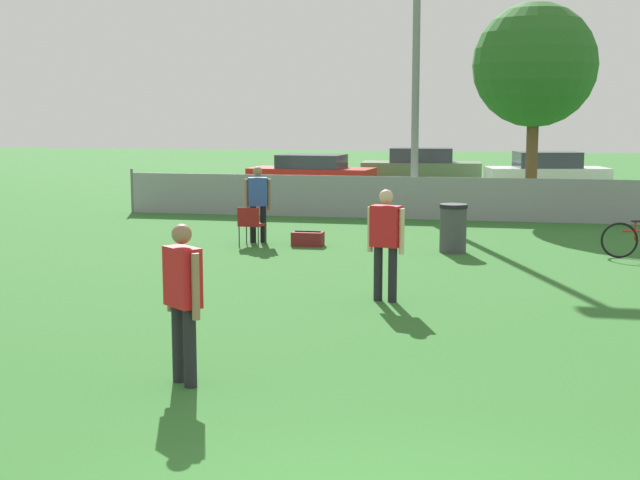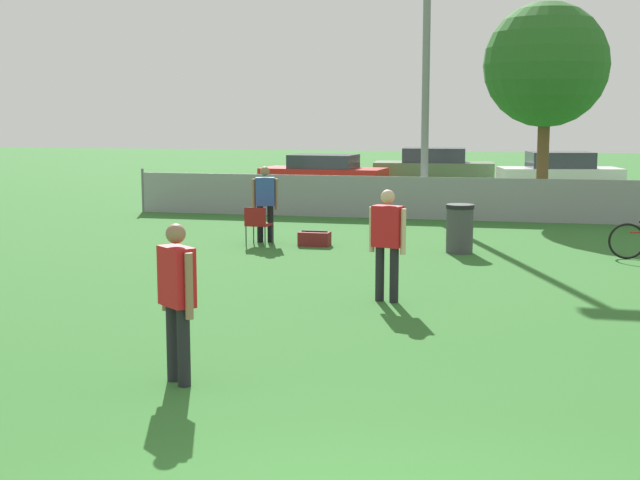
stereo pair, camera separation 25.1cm
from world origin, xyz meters
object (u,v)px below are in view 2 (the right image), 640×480
object	(u,v)px
light_pole	(427,14)
tree_near_pole	(546,65)
trash_bin	(460,228)
parked_car_red	(324,173)
parked_car_white	(560,174)
gear_bag_sideline	(315,239)
folding_chair_sideline	(258,223)
spectator_in_blue	(265,199)
player_defender_red	(387,238)
player_thrower_red	(177,292)
parked_car_olive	(434,168)

from	to	relation	value
light_pole	tree_near_pole	bearing A→B (deg)	22.23
trash_bin	parked_car_red	distance (m)	14.26
parked_car_white	gear_bag_sideline	bearing A→B (deg)	-123.14
parked_car_white	folding_chair_sideline	bearing A→B (deg)	-126.82
spectator_in_blue	parked_car_red	size ratio (longest dim) A/B	0.36
player_defender_red	folding_chair_sideline	size ratio (longest dim) A/B	2.03
spectator_in_blue	trash_bin	xyz separation A→B (m)	(4.13, -0.52, -0.44)
player_thrower_red	spectator_in_blue	xyz separation A→B (m)	(-2.04, 9.81, -0.02)
player_defender_red	parked_car_olive	distance (m)	21.16
spectator_in_blue	parked_car_red	bearing A→B (deg)	-98.76
tree_near_pole	parked_car_white	size ratio (longest dim) A/B	1.34
tree_near_pole	gear_bag_sideline	distance (m)	9.48
light_pole	parked_car_olive	bearing A→B (deg)	94.53
spectator_in_blue	parked_car_red	world-z (taller)	spectator_in_blue
light_pole	parked_car_red	size ratio (longest dim) A/B	2.04
spectator_in_blue	trash_bin	distance (m)	4.19
parked_car_red	trash_bin	bearing A→B (deg)	-61.90
player_thrower_red	gear_bag_sideline	xyz separation A→B (m)	(-0.90, 9.55, -0.80)
player_defender_red	trash_bin	world-z (taller)	player_defender_red
player_thrower_red	folding_chair_sideline	distance (m)	9.53
spectator_in_blue	light_pole	bearing A→B (deg)	-131.04
parked_car_olive	folding_chair_sideline	bearing A→B (deg)	-100.84
light_pole	gear_bag_sideline	distance (m)	8.10
spectator_in_blue	parked_car_olive	size ratio (longest dim) A/B	0.35
trash_bin	folding_chair_sideline	bearing A→B (deg)	179.99
parked_car_white	spectator_in_blue	bearing A→B (deg)	-127.65
player_defender_red	parked_car_red	distance (m)	18.63
tree_near_pole	spectator_in_blue	bearing A→B (deg)	-129.23
spectator_in_blue	parked_car_white	size ratio (longest dim) A/B	0.38
player_thrower_red	trash_bin	size ratio (longest dim) A/B	1.71
tree_near_pole	folding_chair_sideline	world-z (taller)	tree_near_pole
folding_chair_sideline	tree_near_pole	bearing A→B (deg)	-123.02
player_thrower_red	spectator_in_blue	size ratio (longest dim) A/B	1.01
spectator_in_blue	parked_car_white	distance (m)	14.69
player_thrower_red	parked_car_red	distance (m)	22.64
tree_near_pole	gear_bag_sideline	world-z (taller)	tree_near_pole
parked_car_olive	parked_car_white	bearing A→B (deg)	-33.06
player_thrower_red	parked_car_red	size ratio (longest dim) A/B	0.37
player_defender_red	spectator_in_blue	size ratio (longest dim) A/B	1.01
player_thrower_red	folding_chair_sideline	world-z (taller)	player_thrower_red
spectator_in_blue	gear_bag_sideline	size ratio (longest dim) A/B	2.51
parked_car_olive	player_defender_red	bearing A→B (deg)	-89.89
light_pole	parked_car_olive	size ratio (longest dim) A/B	1.98
player_thrower_red	parked_car_white	distance (m)	23.44
spectator_in_blue	gear_bag_sideline	distance (m)	1.40
light_pole	player_defender_red	world-z (taller)	light_pole
parked_car_red	tree_near_pole	bearing A→B (deg)	-32.17
trash_bin	parked_car_olive	distance (m)	16.38
spectator_in_blue	parked_car_white	xyz separation A→B (m)	(6.42, 13.21, -0.23)
parked_car_red	parked_car_white	world-z (taller)	parked_car_white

